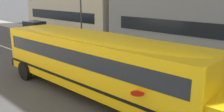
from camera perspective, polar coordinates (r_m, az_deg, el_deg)
ground_plane at (r=11.82m, az=1.67°, el=-7.48°), size 400.00×400.00×0.00m
sidewalk_far at (r=17.53m, az=17.56°, el=-0.78°), size 120.00×3.00×0.01m
lane_centreline at (r=11.82m, az=1.67°, el=-7.47°), size 110.00×0.16×0.01m
school_bus at (r=10.45m, az=-3.37°, el=-0.80°), size 12.63×2.99×2.82m
parked_car_black_near_corner at (r=26.91m, az=-17.80°, el=6.18°), size 3.95×1.97×1.64m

